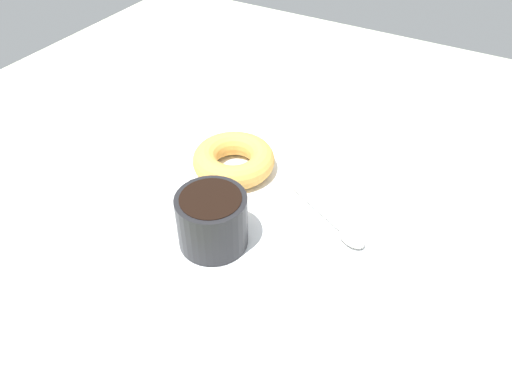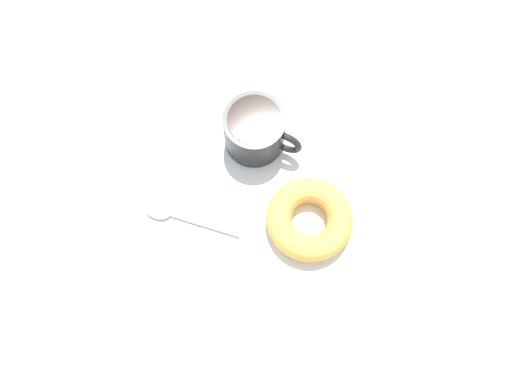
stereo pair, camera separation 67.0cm
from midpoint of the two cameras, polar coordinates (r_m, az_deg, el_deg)
The scene contains 5 objects.
ground_plane at distance 57.29cm, azimuth 16.73°, elevation -25.98°, with size 120.00×120.00×2.00cm, color beige.
napkin at distance 56.15cm, azimuth 17.17°, elevation -25.60°, with size 31.33×31.33×0.30cm, color white.
coffee_cup at distance 51.98cm, azimuth 17.46°, elevation -17.29°, with size 8.16×10.01×6.71cm.
donut at distance 57.34cm, azimuth 25.59°, elevation -28.25°, with size 11.25×11.25×3.37cm, color gold.
spoon at distance 54.19cm, azimuth 4.57°, elevation -29.36°, with size 7.20×12.35×0.90cm.
Camera 2 is at (-18.71, 2.96, 64.12)cm, focal length 35.00 mm.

